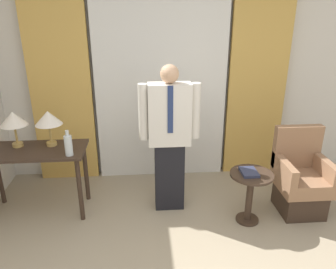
% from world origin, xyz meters
% --- Properties ---
extents(wall_back, '(10.00, 0.06, 2.70)m').
position_xyz_m(wall_back, '(0.00, 2.63, 1.35)').
color(wall_back, silver).
rests_on(wall_back, ground_plane).
extents(curtain_sheer_center, '(1.65, 0.06, 2.58)m').
position_xyz_m(curtain_sheer_center, '(0.00, 2.50, 1.29)').
color(curtain_sheer_center, white).
rests_on(curtain_sheer_center, ground_plane).
extents(curtain_drape_left, '(0.75, 0.06, 2.58)m').
position_xyz_m(curtain_drape_left, '(-1.24, 2.50, 1.29)').
color(curtain_drape_left, gold).
rests_on(curtain_drape_left, ground_plane).
extents(curtain_drape_right, '(0.75, 0.06, 2.58)m').
position_xyz_m(curtain_drape_right, '(1.24, 2.50, 1.29)').
color(curtain_drape_right, gold).
rests_on(curtain_drape_right, ground_plane).
extents(desk, '(1.11, 0.53, 0.76)m').
position_xyz_m(desk, '(-1.42, 1.71, 0.63)').
color(desk, '#38281E').
rests_on(desk, ground_plane).
extents(table_lamp_left, '(0.28, 0.28, 0.39)m').
position_xyz_m(table_lamp_left, '(-1.60, 1.81, 1.06)').
color(table_lamp_left, tan).
rests_on(table_lamp_left, desk).
extents(table_lamp_right, '(0.28, 0.28, 0.39)m').
position_xyz_m(table_lamp_right, '(-1.24, 1.81, 1.06)').
color(table_lamp_right, tan).
rests_on(table_lamp_right, desk).
extents(bottle_near_edge, '(0.08, 0.08, 0.27)m').
position_xyz_m(bottle_near_edge, '(-1.00, 1.54, 0.87)').
color(bottle_near_edge, silver).
rests_on(bottle_near_edge, desk).
extents(person, '(0.64, 0.21, 1.64)m').
position_xyz_m(person, '(0.04, 1.68, 0.89)').
color(person, black).
rests_on(person, ground_plane).
extents(armchair, '(0.53, 0.55, 0.95)m').
position_xyz_m(armchair, '(1.49, 1.52, 0.36)').
color(armchair, '#38281E').
rests_on(armchair, ground_plane).
extents(side_table, '(0.45, 0.45, 0.57)m').
position_xyz_m(side_table, '(0.86, 1.34, 0.39)').
color(side_table, '#38281E').
rests_on(side_table, ground_plane).
extents(book, '(0.16, 0.22, 0.03)m').
position_xyz_m(book, '(0.83, 1.35, 0.59)').
color(book, '#2D334C').
rests_on(book, side_table).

